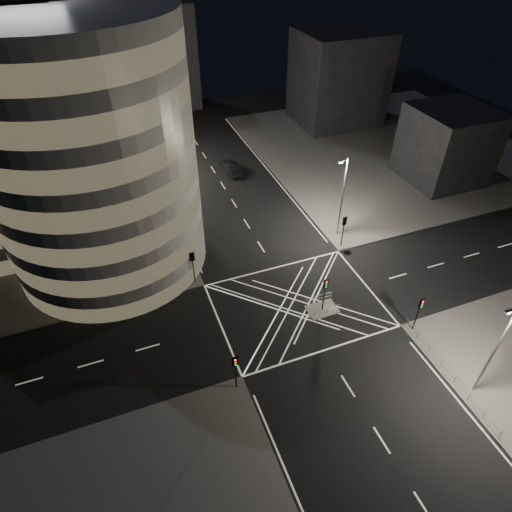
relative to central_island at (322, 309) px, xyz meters
name	(u,v)px	position (x,y,z in m)	size (l,w,h in m)	color
ground	(297,305)	(-2.00, 1.50, -0.07)	(120.00, 120.00, 0.00)	black
sidewalk_far_left	(1,219)	(-31.00, 28.50, 0.00)	(42.00, 42.00, 0.15)	#575451
sidewalk_far_right	(388,147)	(27.00, 28.50, 0.00)	(42.00, 42.00, 0.15)	#575451
central_island	(322,309)	(0.00, 0.00, 0.00)	(3.00, 2.00, 0.15)	slate
office_tower_curved	(37,143)	(-22.74, 20.24, 12.58)	(30.00, 29.00, 27.20)	gray
office_block_rear	(33,87)	(-24.00, 43.50, 11.07)	(24.00, 16.00, 22.00)	gray
building_right_far	(338,78)	(24.00, 41.50, 7.58)	(14.00, 12.00, 15.00)	black
building_right_near	(447,145)	(28.00, 17.50, 5.08)	(10.00, 10.00, 10.00)	black
building_far_end	(145,59)	(-6.00, 59.50, 8.93)	(18.00, 8.00, 18.00)	black
tree_a	(169,240)	(-12.50, 10.50, 4.52)	(4.15, 4.15, 6.84)	black
tree_b	(158,210)	(-12.50, 16.50, 4.51)	(4.34, 4.34, 6.94)	black
tree_c	(149,182)	(-12.50, 22.50, 4.77)	(4.67, 4.67, 7.39)	black
tree_d	(141,161)	(-12.50, 28.50, 4.70)	(5.03, 5.03, 7.52)	black
tree_e	(135,146)	(-12.50, 34.50, 4.16)	(4.44, 4.44, 6.64)	black
traffic_signal_fl	(193,262)	(-10.80, 8.30, 2.84)	(0.55, 0.22, 4.00)	black
traffic_signal_nl	(235,367)	(-10.80, -5.30, 2.84)	(0.55, 0.22, 4.00)	black
traffic_signal_fr	(344,226)	(6.80, 8.30, 2.84)	(0.55, 0.22, 4.00)	black
traffic_signal_nr	(420,308)	(6.80, -5.30, 2.84)	(0.55, 0.22, 4.00)	black
traffic_signal_island	(325,289)	(0.00, 0.00, 2.84)	(0.55, 0.22, 4.00)	black
street_lamp_left_near	(172,215)	(-11.44, 13.50, 5.47)	(1.25, 0.25, 10.00)	slate
street_lamp_left_far	(144,145)	(-11.44, 31.50, 5.47)	(1.25, 0.25, 10.00)	slate
street_lamp_right_far	(342,195)	(7.44, 10.50, 5.47)	(1.25, 0.25, 10.00)	slate
street_lamp_right_near	(496,348)	(7.44, -12.50, 5.47)	(1.25, 0.25, 10.00)	slate
railing_near_right	(448,372)	(6.30, -10.65, 0.62)	(0.06, 11.70, 1.10)	slate
railing_island_south	(327,311)	(0.00, -0.90, 0.62)	(2.80, 0.06, 1.10)	slate
railing_island_north	(318,299)	(0.00, 0.90, 0.62)	(2.80, 0.06, 1.10)	slate
sedan	(230,168)	(0.22, 29.75, 0.73)	(1.71, 4.90, 1.61)	black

